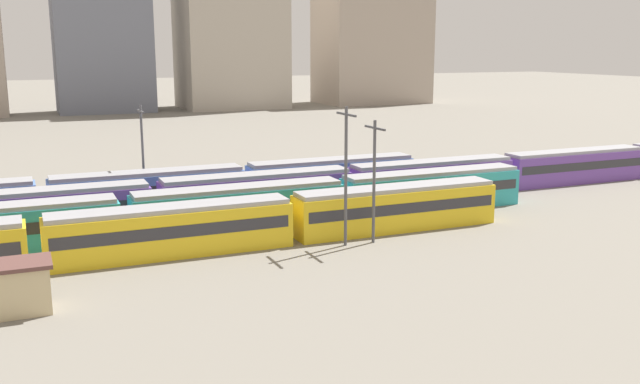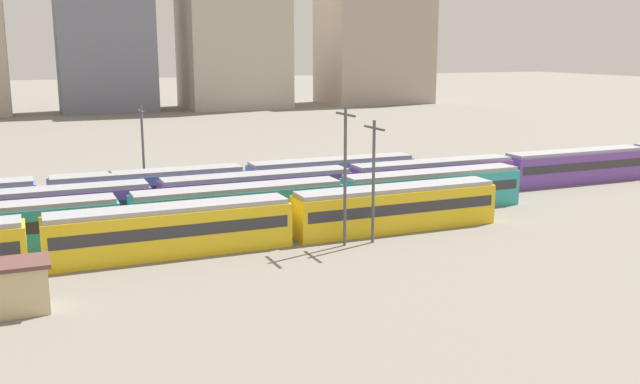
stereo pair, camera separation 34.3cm
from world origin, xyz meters
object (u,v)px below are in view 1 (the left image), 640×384
Objects in this scene: train_track_1 at (240,207)px; train_track_2 at (432,178)px; catenary_pole_0 at (374,175)px; catenary_pole_2 at (346,170)px; signal_hut at (21,286)px; train_track_3 at (149,190)px; train_track_0 at (172,230)px; catenary_pole_1 at (143,150)px.

train_track_2 is at bearing 13.19° from train_track_1.
catenary_pole_0 is 2.45m from catenary_pole_2.
signal_hut is at bearing -155.02° from train_track_2.
train_track_1 is 11.88m from train_track_3.
train_track_0 is at bearing 169.33° from catenary_pole_0.
train_track_3 is 15.50× the size of signal_hut.
train_track_2 is at bearing 19.75° from train_track_0.
train_track_0 is at bearing -142.48° from train_track_1.
catenary_pole_2 is at bearing -60.74° from catenary_pole_1.
train_track_0 is 5.75× the size of catenary_pole_1.
train_track_1 reaches higher than signal_hut.
train_track_0 and train_track_3 have the same top height.
catenary_pole_2 is (11.83, -18.35, 4.05)m from train_track_3.
catenary_pole_0 is at bearing -10.67° from train_track_0.
catenary_pole_2 is at bearing -52.53° from train_track_1.
train_track_0 is 8.54m from train_track_1.
catenary_pole_2 reaches higher than catenary_pole_1.
catenary_pole_2 reaches higher than train_track_1.
train_track_0 is 13.13m from signal_hut.
train_track_2 is 1.68× the size of train_track_3.
catenary_pole_2 reaches higher than train_track_0.
catenary_pole_1 reaches higher than train_track_0.
train_track_0 is at bearing -160.25° from train_track_2.
signal_hut is at bearing -142.59° from train_track_1.
train_track_2 is at bearing 39.24° from catenary_pole_2.
catenary_pole_1 is at bearing 89.74° from train_track_3.
catenary_pole_0 is at bearing -56.22° from catenary_pole_1.
train_track_3 is at bearing 86.22° from train_track_0.
train_track_0 is 0.60× the size of train_track_2.
catenary_pole_2 is at bearing -12.07° from train_track_0.
signal_hut is (-23.30, -5.21, -4.41)m from catenary_pole_2.
train_track_2 is at bearing -10.54° from train_track_3.
catenary_pole_1 is 28.96m from signal_hut.
train_track_2 and train_track_3 have the same top height.
signal_hut is (-17.20, -13.16, -0.35)m from train_track_1.
train_track_0 reaches higher than signal_hut.
train_track_2 is 26.00× the size of signal_hut.
train_track_2 is 9.67× the size of catenary_pole_0.
signal_hut is (-11.48, -26.31, -3.85)m from catenary_pole_1.
train_track_2 is 19.41m from catenary_pole_0.
train_track_3 is (1.03, 15.60, 0.00)m from train_track_0.
catenary_pole_0 is 26.45m from signal_hut.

